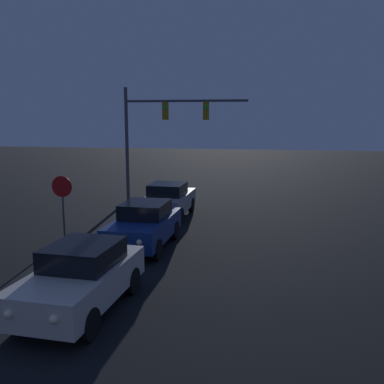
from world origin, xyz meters
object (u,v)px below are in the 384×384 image
object	(u,v)px
car_mid	(144,225)
traffic_signal_mast	(158,125)
car_near	(81,277)
stop_sign	(62,195)
car_far	(169,200)

from	to	relation	value
car_mid	traffic_signal_mast	world-z (taller)	traffic_signal_mast
car_near	stop_sign	bearing A→B (deg)	-56.72
car_far	car_mid	bearing A→B (deg)	-86.09
car_mid	stop_sign	distance (m)	3.29
car_near	car_mid	xyz separation A→B (m)	(0.03, 5.03, 0.00)
car_mid	stop_sign	xyz separation A→B (m)	(-3.15, 0.33, 0.87)
car_near	stop_sign	size ratio (longest dim) A/B	1.69
traffic_signal_mast	stop_sign	size ratio (longest dim) A/B	2.73
stop_sign	car_mid	bearing A→B (deg)	-6.04
stop_sign	car_near	bearing A→B (deg)	-59.84
car_near	car_mid	bearing A→B (deg)	-87.27
car_near	car_far	xyz separation A→B (m)	(-0.19, 9.67, 0.00)
car_far	traffic_signal_mast	xyz separation A→B (m)	(-1.33, 3.49, 3.29)
car_mid	car_far	size ratio (longest dim) A/B	1.00
car_mid	car_far	xyz separation A→B (m)	(-0.22, 4.64, 0.00)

